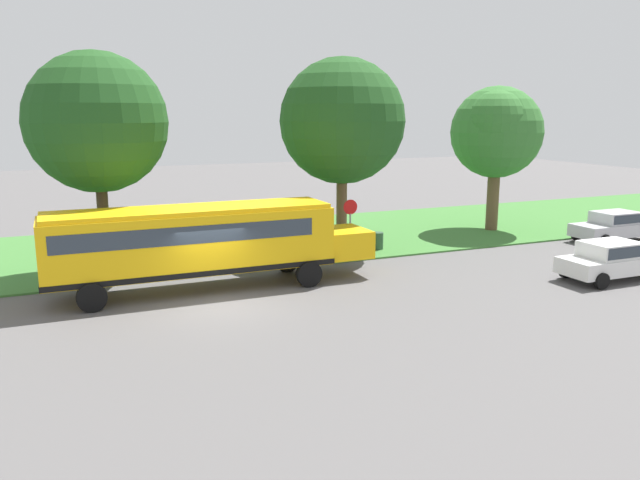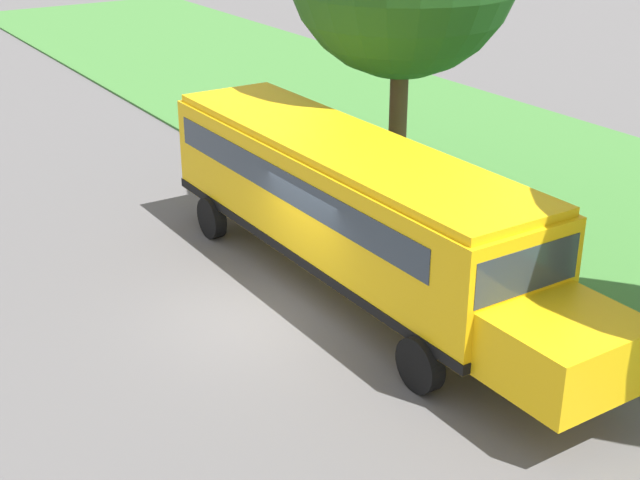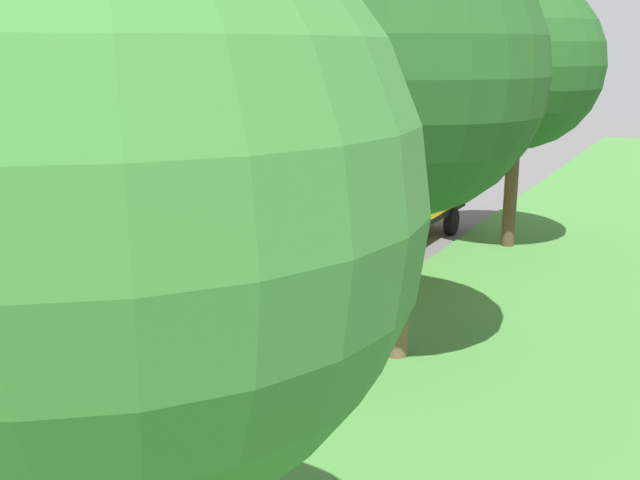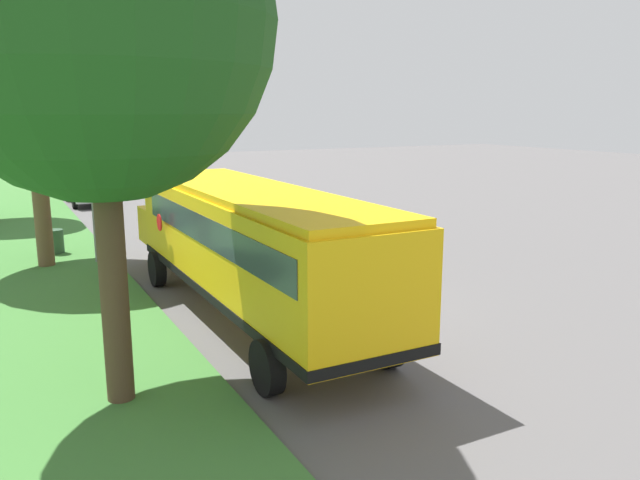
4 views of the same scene
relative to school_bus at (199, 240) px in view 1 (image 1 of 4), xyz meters
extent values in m
plane|color=#565454|center=(2.23, 0.13, -1.92)|extent=(120.00, 120.00, 0.00)
cube|color=#3D7533|center=(-7.77, 0.13, -1.88)|extent=(12.00, 80.00, 0.08)
cube|color=yellow|center=(0.00, -0.29, -0.02)|extent=(2.50, 10.50, 2.20)
cube|color=yellow|center=(0.00, 5.91, -0.57)|extent=(2.20, 1.90, 1.10)
cube|color=yellow|center=(0.00, -0.29, 1.16)|extent=(2.35, 10.29, 0.16)
cube|color=black|center=(0.00, -0.29, -1.00)|extent=(2.54, 10.54, 0.20)
cube|color=#2D3842|center=(0.00, -0.59, 0.44)|extent=(2.53, 9.24, 0.64)
cube|color=#2D3842|center=(0.00, 4.91, 0.44)|extent=(2.25, 0.12, 0.80)
cylinder|color=red|center=(-1.43, 2.60, 0.13)|extent=(0.03, 0.44, 0.44)
cylinder|color=black|center=(-1.25, 3.91, -1.42)|extent=(0.30, 1.00, 1.00)
cylinder|color=black|center=(1.25, 3.91, -1.42)|extent=(0.30, 1.00, 1.00)
cylinder|color=black|center=(-1.25, -3.96, -1.42)|extent=(0.30, 1.00, 1.00)
cylinder|color=black|center=(1.25, -3.96, -1.42)|extent=(0.30, 1.00, 1.00)
cube|color=silver|center=(5.03, 15.50, -1.28)|extent=(1.80, 4.40, 0.64)
cube|color=silver|center=(5.03, 15.35, -0.66)|extent=(1.60, 2.20, 0.60)
cube|color=#2D3842|center=(5.03, 15.35, -0.64)|extent=(1.62, 2.02, 0.45)
cylinder|color=black|center=(4.13, 16.99, -1.60)|extent=(0.22, 0.64, 0.64)
cylinder|color=black|center=(4.13, 14.00, -1.60)|extent=(0.22, 0.64, 0.64)
cylinder|color=black|center=(5.93, 14.00, -1.60)|extent=(0.22, 0.64, 0.64)
cube|color=#B7B7BC|center=(-0.57, 21.70, -1.28)|extent=(1.80, 4.40, 0.64)
cube|color=#B7B7BC|center=(-0.57, 21.85, -0.66)|extent=(1.60, 2.20, 0.60)
cube|color=#2D3842|center=(-0.57, 21.85, -0.64)|extent=(1.62, 2.02, 0.45)
cylinder|color=black|center=(0.33, 20.20, -1.60)|extent=(0.22, 0.64, 0.64)
cylinder|color=black|center=(-1.47, 20.20, -1.60)|extent=(0.22, 0.64, 0.64)
cylinder|color=black|center=(-1.47, 23.20, -1.60)|extent=(0.22, 0.64, 0.64)
cylinder|color=#4C3826|center=(-3.58, -3.10, 0.15)|extent=(0.45, 0.45, 4.14)
sphere|color=#1E4C1C|center=(-3.58, -3.10, 4.29)|extent=(5.53, 5.53, 5.53)
sphere|color=#1E4C1C|center=(-3.48, -3.34, 4.60)|extent=(3.26, 3.26, 3.26)
cylinder|color=brown|center=(-3.85, 7.67, 0.09)|extent=(0.51, 0.51, 4.03)
sphere|color=#1E4C1C|center=(-3.85, 7.67, 4.29)|extent=(5.83, 5.83, 5.83)
sphere|color=#1E4C1C|center=(-4.18, 7.28, 4.58)|extent=(3.88, 3.88, 3.88)
cylinder|color=brown|center=(-5.47, 17.82, -0.10)|extent=(0.67, 0.67, 3.65)
sphere|color=#33702D|center=(-5.47, 17.82, 3.61)|extent=(5.02, 5.02, 5.02)
sphere|color=#33702D|center=(-4.82, 17.27, 4.14)|extent=(3.46, 3.46, 3.46)
cylinder|color=gray|center=(-2.37, 7.41, -0.87)|extent=(0.08, 0.08, 2.10)
cylinder|color=red|center=(-2.37, 7.41, 0.48)|extent=(0.03, 0.68, 0.68)
cylinder|color=#2D4C33|center=(-3.41, 9.39, -1.47)|extent=(0.56, 0.56, 0.90)
camera|label=1|loc=(22.74, -4.80, 4.65)|focal=35.00mm
camera|label=2|loc=(9.76, 13.91, 6.57)|focal=50.00mm
camera|label=3|loc=(-9.67, 22.21, 4.79)|focal=42.00mm
camera|label=4|loc=(-5.23, -13.39, 2.94)|focal=35.00mm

